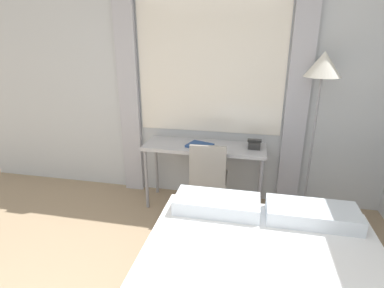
{
  "coord_description": "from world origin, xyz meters",
  "views": [
    {
      "loc": [
        0.82,
        -0.6,
        1.91
      ],
      "look_at": [
        0.25,
        2.13,
        0.92
      ],
      "focal_mm": 28.0,
      "sensor_mm": 36.0,
      "label": 1
    }
  ],
  "objects_px": {
    "standing_lamp": "(321,80)",
    "desk": "(204,151)",
    "book": "(200,145)",
    "telephone": "(254,144)",
    "desk_chair": "(208,175)"
  },
  "relations": [
    {
      "from": "desk_chair",
      "to": "standing_lamp",
      "type": "distance_m",
      "value": 1.49
    },
    {
      "from": "standing_lamp",
      "to": "book",
      "type": "bearing_deg",
      "value": -176.44
    },
    {
      "from": "desk",
      "to": "desk_chair",
      "type": "distance_m",
      "value": 0.29
    },
    {
      "from": "desk",
      "to": "telephone",
      "type": "distance_m",
      "value": 0.56
    },
    {
      "from": "telephone",
      "to": "standing_lamp",
      "type": "bearing_deg",
      "value": -1.05
    },
    {
      "from": "desk",
      "to": "desk_chair",
      "type": "bearing_deg",
      "value": -67.32
    },
    {
      "from": "desk_chair",
      "to": "book",
      "type": "xyz_separation_m",
      "value": [
        -0.13,
        0.15,
        0.29
      ]
    },
    {
      "from": "telephone",
      "to": "book",
      "type": "relative_size",
      "value": 0.52
    },
    {
      "from": "desk",
      "to": "standing_lamp",
      "type": "distance_m",
      "value": 1.41
    },
    {
      "from": "desk",
      "to": "book",
      "type": "bearing_deg",
      "value": -133.95
    },
    {
      "from": "desk_chair",
      "to": "telephone",
      "type": "bearing_deg",
      "value": 23.83
    },
    {
      "from": "desk",
      "to": "telephone",
      "type": "bearing_deg",
      "value": 3.89
    },
    {
      "from": "desk_chair",
      "to": "standing_lamp",
      "type": "relative_size",
      "value": 0.49
    },
    {
      "from": "standing_lamp",
      "to": "desk",
      "type": "bearing_deg",
      "value": -178.68
    },
    {
      "from": "desk",
      "to": "book",
      "type": "distance_m",
      "value": 0.11
    }
  ]
}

